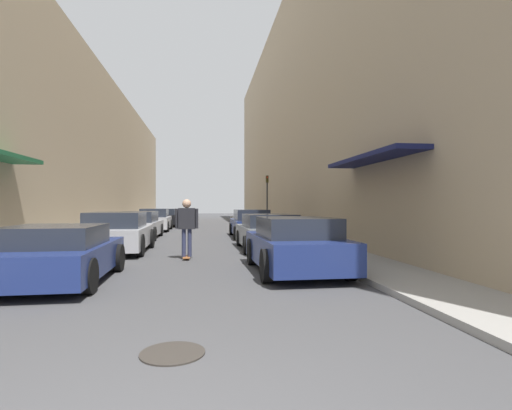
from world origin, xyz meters
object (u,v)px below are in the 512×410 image
(parked_car_right_0, at_px, (295,245))
(traffic_light, at_px, (267,195))
(parked_car_right_1, at_px, (269,232))
(parked_car_left_0, at_px, (57,254))
(skateboarder, at_px, (187,222))
(parked_car_right_2, at_px, (251,224))
(manhole_cover, at_px, (172,353))
(parked_car_left_4, at_px, (165,218))
(parked_car_left_2, at_px, (139,226))
(parked_car_left_1, at_px, (117,233))
(parked_car_left_3, at_px, (155,220))

(parked_car_right_0, distance_m, traffic_light, 16.19)
(parked_car_right_1, distance_m, traffic_light, 11.46)
(parked_car_left_0, height_order, skateboarder, skateboarder)
(parked_car_right_0, bearing_deg, parked_car_right_2, 89.24)
(skateboarder, distance_m, manhole_cover, 7.63)
(manhole_cover, bearing_deg, traffic_light, 78.17)
(parked_car_left_4, bearing_deg, parked_car_right_0, -76.58)
(parked_car_right_2, bearing_deg, manhole_cover, -99.84)
(parked_car_left_4, distance_m, traffic_light, 8.69)
(parked_car_left_2, relative_size, skateboarder, 2.59)
(parked_car_left_1, xyz_separation_m, parked_car_left_3, (-0.09, 11.29, -0.01))
(parked_car_left_2, bearing_deg, skateboarder, -71.26)
(traffic_light, bearing_deg, parked_car_left_4, 143.86)
(parked_car_right_0, xyz_separation_m, parked_car_right_2, (0.14, 10.27, 0.01))
(parked_car_left_1, xyz_separation_m, parked_car_right_1, (5.18, 0.22, -0.04))
(parked_car_right_1, distance_m, skateboarder, 3.57)
(parked_car_left_2, bearing_deg, manhole_cover, -79.84)
(parked_car_left_4, bearing_deg, traffic_light, -36.14)
(parked_car_left_2, relative_size, parked_car_right_0, 1.13)
(parked_car_left_2, bearing_deg, parked_car_left_1, -88.49)
(parked_car_left_2, bearing_deg, traffic_light, 39.97)
(parked_car_right_0, bearing_deg, parked_car_right_1, 88.29)
(parked_car_left_0, xyz_separation_m, parked_car_right_1, (5.29, 5.41, 0.03))
(parked_car_left_1, distance_m, skateboarder, 3.09)
(parked_car_left_2, bearing_deg, parked_car_right_1, -44.77)
(traffic_light, bearing_deg, parked_car_right_1, -98.81)
(parked_car_left_0, relative_size, parked_car_left_2, 0.89)
(parked_car_right_0, bearing_deg, skateboarder, 135.22)
(parked_car_left_0, distance_m, parked_car_left_1, 5.20)
(parked_car_right_2, bearing_deg, parked_car_left_1, -132.27)
(parked_car_left_0, distance_m, traffic_light, 18.12)
(parked_car_left_0, bearing_deg, parked_car_right_0, 6.87)
(parked_car_left_0, xyz_separation_m, parked_car_right_0, (5.15, 0.62, 0.06))
(parked_car_left_0, distance_m, parked_car_right_0, 5.19)
(skateboarder, height_order, traffic_light, traffic_light)
(parked_car_right_1, bearing_deg, parked_car_left_4, 107.63)
(parked_car_left_0, bearing_deg, skateboarder, 52.66)
(parked_car_right_0, relative_size, manhole_cover, 5.80)
(parked_car_left_3, xyz_separation_m, parked_car_right_0, (5.13, -15.86, -0.01))
(parked_car_left_2, height_order, skateboarder, skateboarder)
(parked_car_left_0, height_order, parked_car_left_4, parked_car_left_4)
(parked_car_left_1, xyz_separation_m, parked_car_right_0, (5.04, -4.57, -0.02))
(parked_car_left_0, height_order, traffic_light, traffic_light)
(parked_car_right_2, height_order, skateboarder, skateboarder)
(parked_car_left_0, height_order, parked_car_right_1, parked_car_right_1)
(parked_car_left_3, height_order, manhole_cover, parked_car_left_3)
(traffic_light, bearing_deg, manhole_cover, -101.83)
(parked_car_left_3, distance_m, parked_car_right_1, 12.26)
(parked_car_left_2, relative_size, parked_car_right_1, 1.08)
(traffic_light, bearing_deg, parked_car_right_0, -96.70)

